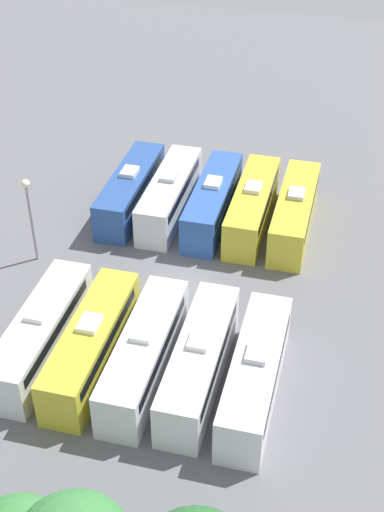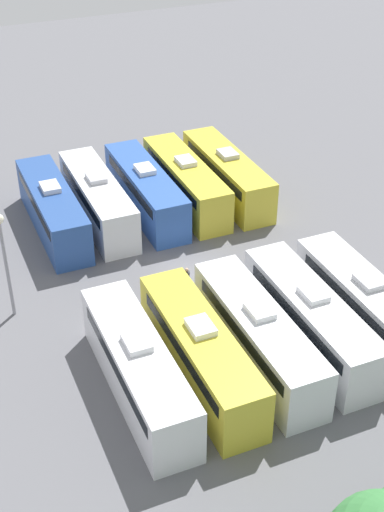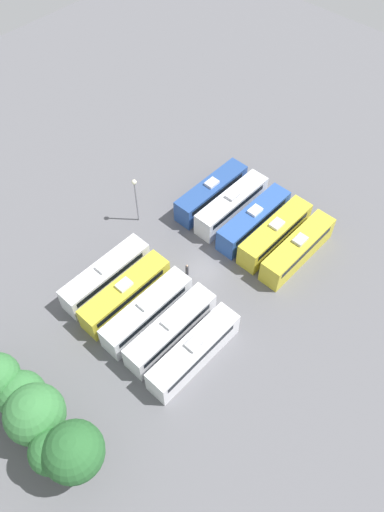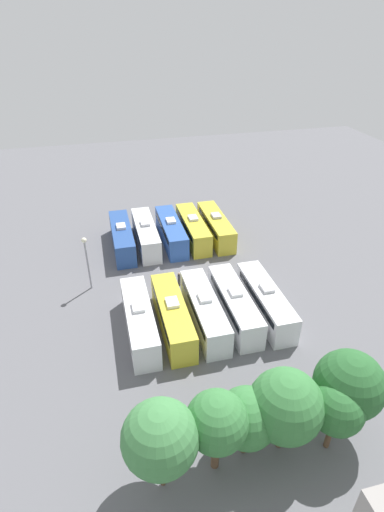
# 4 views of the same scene
# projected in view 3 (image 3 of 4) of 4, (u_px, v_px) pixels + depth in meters

# --- Properties ---
(ground_plane) EXTENTS (123.23, 123.23, 0.00)m
(ground_plane) POSITION_uv_depth(u_px,v_px,m) (204.00, 271.00, 57.65)
(ground_plane) COLOR slate
(bus_0) EXTENTS (2.62, 11.08, 3.53)m
(bus_0) POSITION_uv_depth(u_px,v_px,m) (298.00, 249.00, 57.42)
(bus_0) COLOR gold
(bus_0) RESTS_ON ground_plane
(bus_1) EXTENTS (2.62, 11.08, 3.53)m
(bus_1) POSITION_uv_depth(u_px,v_px,m) (275.00, 233.00, 58.85)
(bus_1) COLOR gold
(bus_1) RESTS_ON ground_plane
(bus_2) EXTENTS (2.62, 11.08, 3.53)m
(bus_2) POSITION_uv_depth(u_px,v_px,m) (254.00, 220.00, 60.14)
(bus_2) COLOR #2D56A8
(bus_2) RESTS_ON ground_plane
(bus_3) EXTENTS (2.62, 11.08, 3.53)m
(bus_3) POSITION_uv_depth(u_px,v_px,m) (231.00, 205.00, 61.66)
(bus_3) COLOR silver
(bus_3) RESTS_ON ground_plane
(bus_4) EXTENTS (2.62, 11.08, 3.53)m
(bus_4) POSITION_uv_depth(u_px,v_px,m) (211.00, 192.00, 62.96)
(bus_4) COLOR #284C93
(bus_4) RESTS_ON ground_plane
(bus_5) EXTENTS (2.62, 11.08, 3.53)m
(bus_5) POSITION_uv_depth(u_px,v_px,m) (194.00, 351.00, 49.47)
(bus_5) COLOR silver
(bus_5) RESTS_ON ground_plane
(bus_6) EXTENTS (2.62, 11.08, 3.53)m
(bus_6) POSITION_uv_depth(u_px,v_px,m) (171.00, 330.00, 50.97)
(bus_6) COLOR silver
(bus_6) RESTS_ON ground_plane
(bus_7) EXTENTS (2.62, 11.08, 3.53)m
(bus_7) POSITION_uv_depth(u_px,v_px,m) (147.00, 312.00, 52.28)
(bus_7) COLOR silver
(bus_7) RESTS_ON ground_plane
(bus_8) EXTENTS (2.62, 11.08, 3.53)m
(bus_8) POSITION_uv_depth(u_px,v_px,m) (125.00, 293.00, 53.67)
(bus_8) COLOR gold
(bus_8) RESTS_ON ground_plane
(bus_9) EXTENTS (2.62, 11.08, 3.53)m
(bus_9) POSITION_uv_depth(u_px,v_px,m) (106.00, 275.00, 55.11)
(bus_9) COLOR silver
(bus_9) RESTS_ON ground_plane
(worker_person) EXTENTS (0.36, 0.36, 1.76)m
(worker_person) POSITION_uv_depth(u_px,v_px,m) (187.00, 270.00, 56.70)
(worker_person) COLOR #333338
(worker_person) RESTS_ON ground_plane
(light_pole) EXTENTS (0.60, 0.60, 6.78)m
(light_pole) POSITION_uv_depth(u_px,v_px,m) (135.00, 193.00, 58.76)
(light_pole) COLOR gray
(light_pole) RESTS_ON ground_plane
(tree_0) EXTENTS (5.16, 5.16, 7.58)m
(tree_0) POSITION_uv_depth(u_px,v_px,m) (74.00, 452.00, 40.44)
(tree_0) COLOR brown
(tree_0) RESTS_ON ground_plane
(tree_1) EXTENTS (3.91, 3.91, 6.31)m
(tree_1) POSITION_uv_depth(u_px,v_px,m) (52.00, 452.00, 41.09)
(tree_1) COLOR brown
(tree_1) RESTS_ON ground_plane
(tree_2) EXTENTS (5.34, 5.34, 7.25)m
(tree_2) POSITION_uv_depth(u_px,v_px,m) (35.00, 414.00, 42.76)
(tree_2) COLOR brown
(tree_2) RESTS_ON ground_plane
(tree_3) EXTENTS (4.40, 4.40, 5.99)m
(tree_3) POSITION_uv_depth(u_px,v_px,m) (22.00, 395.00, 44.64)
(tree_3) COLOR brown
(tree_3) RESTS_ON ground_plane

